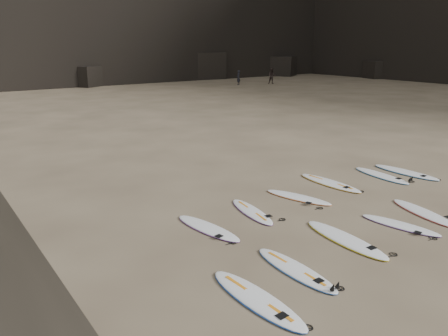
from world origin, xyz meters
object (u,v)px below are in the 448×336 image
at_px(surfboard_2, 345,239).
at_px(surfboard_6, 252,211).
at_px(surfboard_1, 295,269).
at_px(surfboard_10, 406,172).
at_px(surfboard_4, 424,212).
at_px(surfboard_5, 208,228).
at_px(surfboard_9, 381,175).
at_px(person_b, 272,76).
at_px(surfboard_8, 330,183).
at_px(surfboard_3, 400,225).
at_px(surfboard_0, 257,298).
at_px(surfboard_7, 298,197).
at_px(person_a, 238,78).

xyz_separation_m(surfboard_2, surfboard_6, (-0.77, 2.97, -0.01)).
distance_m(surfboard_1, surfboard_10, 9.57).
relative_size(surfboard_4, surfboard_5, 1.01).
relative_size(surfboard_4, surfboard_9, 0.97).
xyz_separation_m(surfboard_5, surfboard_6, (1.79, 0.24, -0.00)).
relative_size(surfboard_4, surfboard_6, 1.06).
distance_m(surfboard_2, surfboard_9, 6.43).
height_order(surfboard_2, person_b, person_b).
xyz_separation_m(surfboard_2, surfboard_8, (3.36, 3.47, -0.00)).
distance_m(surfboard_8, surfboard_9, 2.42).
xyz_separation_m(surfboard_3, surfboard_9, (3.70, 3.24, 0.01)).
bearing_deg(surfboard_6, surfboard_10, 7.86).
distance_m(surfboard_1, person_b, 46.19).
bearing_deg(surfboard_4, surfboard_6, 157.84).
xyz_separation_m(surfboard_1, surfboard_2, (2.20, 0.37, 0.00)).
distance_m(surfboard_4, surfboard_8, 3.65).
distance_m(surfboard_0, person_b, 47.48).
xyz_separation_m(surfboard_6, surfboard_10, (7.66, -0.34, 0.01)).
bearing_deg(surfboard_7, surfboard_2, -129.99).
distance_m(surfboard_0, surfboard_1, 1.55).
relative_size(surfboard_8, person_b, 1.45).
distance_m(surfboard_4, surfboard_5, 6.67).
xyz_separation_m(surfboard_0, surfboard_5, (1.13, 3.51, -0.00)).
bearing_deg(person_b, surfboard_3, -86.96).
relative_size(surfboard_2, surfboard_3, 1.23).
height_order(surfboard_2, surfboard_6, surfboard_2).
bearing_deg(surfboard_9, surfboard_1, -151.12).
bearing_deg(surfboard_8, surfboard_4, -89.45).
height_order(surfboard_4, surfboard_7, surfboard_4).
relative_size(surfboard_0, surfboard_2, 0.98).
bearing_deg(surfboard_10, surfboard_3, -150.77).
xyz_separation_m(surfboard_7, surfboard_8, (2.05, 0.42, 0.01)).
xyz_separation_m(surfboard_0, surfboard_1, (1.49, 0.41, -0.00)).
bearing_deg(surfboard_7, surfboard_6, 165.52).
xyz_separation_m(surfboard_5, person_b, (30.65, 31.75, 0.91)).
relative_size(surfboard_1, person_b, 1.31).
height_order(surfboard_0, surfboard_4, surfboard_0).
bearing_deg(surfboard_10, surfboard_2, -160.88).
relative_size(surfboard_6, surfboard_9, 0.91).
height_order(surfboard_1, surfboard_4, same).
bearing_deg(surfboard_9, person_b, 60.84).
relative_size(surfboard_1, surfboard_9, 0.98).
xyz_separation_m(surfboard_3, person_b, (26.07, 34.78, 0.92)).
bearing_deg(person_a, surfboard_5, 20.77).
height_order(surfboard_4, surfboard_5, same).
bearing_deg(surfboard_1, person_b, 50.05).
distance_m(surfboard_2, surfboard_6, 3.07).
bearing_deg(person_a, surfboard_9, 30.43).
bearing_deg(person_a, surfboard_10, 32.23).
relative_size(surfboard_10, person_a, 1.60).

